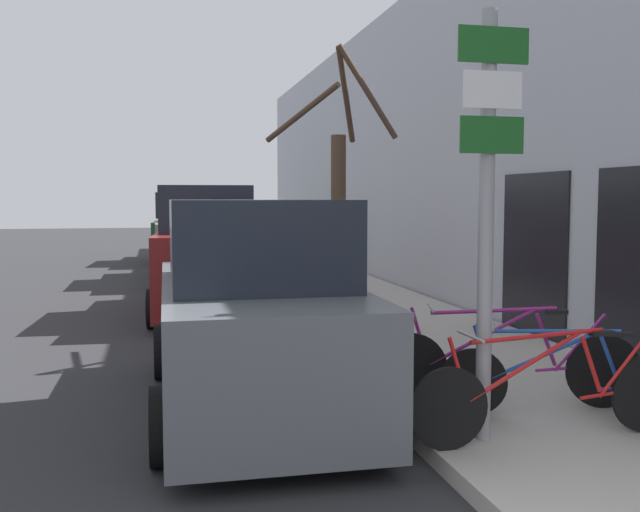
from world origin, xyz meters
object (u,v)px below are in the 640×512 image
parked_car_0 (253,315)px  street_tree (338,209)px  parked_car_1 (207,256)px  parked_car_3 (182,230)px  bicycle_1 (569,380)px  bicycle_0 (551,393)px  signpost (487,208)px  pedestrian_near (316,247)px  parked_car_2 (191,239)px  bicycle_2 (507,364)px

parked_car_0 → street_tree: size_ratio=1.12×
parked_car_1 → parked_car_3: size_ratio=0.95×
bicycle_1 → street_tree: size_ratio=0.50×
bicycle_0 → parked_car_1: (-2.20, 8.00, 0.52)m
signpost → parked_car_3: 19.09m
parked_car_3 → street_tree: bearing=-79.9°
signpost → pedestrian_near: (0.71, 9.41, -0.95)m
parked_car_0 → parked_car_1: 6.10m
parked_car_1 → pedestrian_near: (2.40, 1.58, 0.02)m
bicycle_0 → parked_car_0: 2.91m
parked_car_2 → bicycle_2: bearing=-79.6°
parked_car_2 → parked_car_0: bearing=-89.8°
parked_car_0 → street_tree: 3.19m
pedestrian_near → street_tree: (-0.82, -5.07, 0.88)m
parked_car_0 → pedestrian_near: bearing=73.5°
signpost → bicycle_2: 1.77m
street_tree → parked_car_1: bearing=114.4°
bicycle_2 → street_tree: 3.90m
parked_car_1 → parked_car_2: 5.45m
bicycle_0 → bicycle_2: 0.95m
signpost → parked_car_3: (-1.73, 18.99, -0.99)m
parked_car_1 → parked_car_3: 11.16m
bicycle_1 → parked_car_3: 18.94m
bicycle_2 → parked_car_0: bearing=82.3°
parked_car_0 → street_tree: bearing=60.0°
parked_car_0 → pedestrian_near: 8.04m
bicycle_0 → bicycle_2: bearing=-7.4°
bicycle_1 → pedestrian_near: pedestrian_near is taller
parked_car_0 → parked_car_3: (-0.08, 17.26, 0.08)m
signpost → street_tree: (-0.11, 4.34, -0.07)m
bicycle_1 → parked_car_1: parked_car_1 is taller
bicycle_2 → pedestrian_near: bearing=14.5°
bicycle_2 → parked_car_2: 12.73m
signpost → parked_car_2: size_ratio=0.75×
bicycle_2 → pedestrian_near: size_ratio=1.49×
bicycle_1 → pedestrian_near: bearing=27.8°
parked_car_2 → pedestrian_near: parked_car_2 is taller
street_tree → bicycle_1: bearing=-75.6°
bicycle_1 → parked_car_0: parked_car_0 is taller
parked_car_3 → street_tree: size_ratio=1.20×
parked_car_2 → parked_car_1: bearing=-89.9°
parked_car_1 → parked_car_3: (-0.04, 11.16, -0.02)m
pedestrian_near → street_tree: 5.21m
parked_car_1 → parked_car_0: bearing=-86.0°
parked_car_2 → signpost: bearing=-82.8°
parked_car_1 → street_tree: (1.58, -3.49, 0.89)m
signpost → parked_car_1: 8.07m
signpost → bicycle_0: 1.58m
bicycle_1 → parked_car_1: (-2.63, 7.58, 0.55)m
bicycle_0 → parked_car_0: bearing=47.4°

